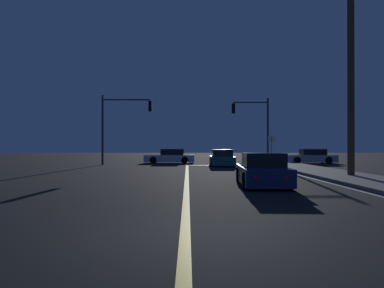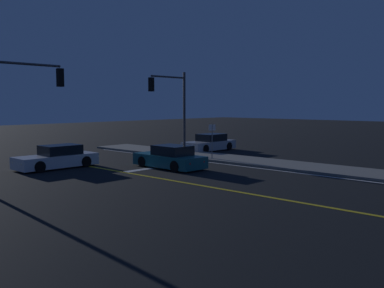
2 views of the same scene
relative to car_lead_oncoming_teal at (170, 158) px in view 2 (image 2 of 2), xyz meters
name	(u,v)px [view 2 (image 2 of 2)]	position (x,y,z in m)	size (l,w,h in m)	color
lane_line_center	(317,205)	(-2.84, -10.58, -0.58)	(0.20, 43.50, 0.01)	gold
lane_line_edge_right	(376,182)	(3.36, -10.58, -0.58)	(0.16, 43.50, 0.01)	white
stop_bar	(166,166)	(0.38, 0.71, -0.58)	(6.45, 0.50, 0.01)	white
car_lead_oncoming_teal	(170,158)	(0.00, 0.00, 0.00)	(2.02, 4.59, 1.34)	#195960
car_far_approaching_white	(57,158)	(-4.45, 4.86, 0.00)	(4.76, 1.93, 1.34)	silver
car_parked_curb_silver	(210,143)	(8.68, 4.25, 0.00)	(4.72, 1.98, 1.34)	#B2B5BA
traffic_signal_near_right	(173,101)	(3.27, 3.01, 3.34)	(3.33, 0.28, 5.94)	#38383D
traffic_signal_far_left	(10,98)	(-8.59, 1.61, 3.43)	(4.30, 0.28, 5.99)	#38383D
street_sign_corner	(212,136)	(4.11, 0.21, 1.06)	(0.56, 0.11, 2.45)	slate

